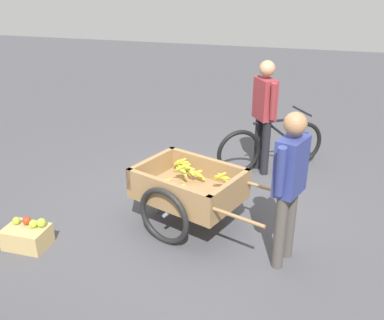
{
  "coord_description": "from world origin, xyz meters",
  "views": [
    {
      "loc": [
        -1.18,
        4.28,
        2.69
      ],
      "look_at": [
        0.0,
        0.08,
        0.75
      ],
      "focal_mm": 40.86,
      "sensor_mm": 36.0,
      "label": 1
    }
  ],
  "objects": [
    {
      "name": "ground_plane",
      "position": [
        0.0,
        0.0,
        0.0
      ],
      "size": [
        24.0,
        24.0,
        0.0
      ],
      "primitive_type": "plane",
      "color": "#47474C"
    },
    {
      "name": "fruit_cart",
      "position": [
        0.01,
        0.19,
        0.44
      ],
      "size": [
        1.81,
        1.28,
        0.71
      ],
      "color": "#937047",
      "rests_on": "ground"
    },
    {
      "name": "vendor_person",
      "position": [
        -1.07,
        0.59,
        0.92
      ],
      "size": [
        0.31,
        0.53,
        1.55
      ],
      "color": "#4C4742",
      "rests_on": "ground"
    },
    {
      "name": "bicycle",
      "position": [
        -0.71,
        -1.54,
        0.35
      ],
      "size": [
        1.39,
        1.0,
        0.85
      ],
      "color": "black",
      "rests_on": "ground"
    },
    {
      "name": "cyclist_person",
      "position": [
        -0.58,
        -1.46,
        0.94
      ],
      "size": [
        0.36,
        0.51,
        1.58
      ],
      "color": "black",
      "rests_on": "ground"
    },
    {
      "name": "apple_crate",
      "position": [
        1.51,
        1.05,
        0.12
      ],
      "size": [
        0.44,
        0.32,
        0.32
      ],
      "color": "tan",
      "rests_on": "ground"
    }
  ]
}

